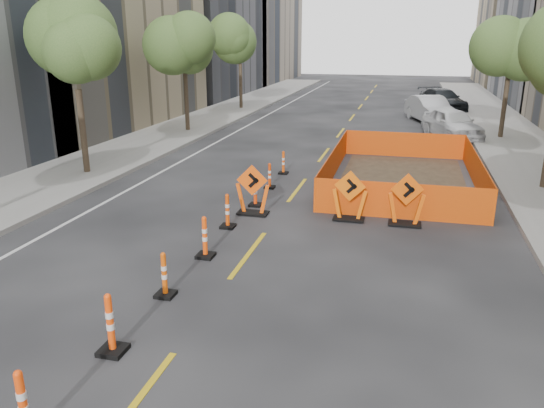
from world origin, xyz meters
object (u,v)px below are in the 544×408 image
(channelizer_4, at_px, (205,237))
(parked_car_mid, at_px, (430,109))
(chevron_sign_left, at_px, (253,190))
(channelizer_8, at_px, (283,162))
(channelizer_5, at_px, (227,211))
(parked_car_far, at_px, (442,100))
(channelizer_1, at_px, (23,406))
(channelizer_3, at_px, (164,275))
(chevron_sign_right, at_px, (407,200))
(channelizer_6, at_px, (255,191))
(channelizer_2, at_px, (110,324))
(parked_car_near, at_px, (452,123))
(channelizer_7, at_px, (270,176))
(chevron_sign_center, at_px, (350,196))

(channelizer_4, xyz_separation_m, parked_car_mid, (5.90, 23.72, 0.28))
(chevron_sign_left, bearing_deg, channelizer_8, 87.21)
(channelizer_4, distance_m, channelizer_5, 2.14)
(channelizer_5, bearing_deg, parked_car_far, 75.62)
(channelizer_1, distance_m, channelizer_5, 8.55)
(channelizer_8, bearing_deg, channelizer_5, -91.08)
(channelizer_3, relative_size, channelizer_4, 0.93)
(channelizer_4, distance_m, parked_car_far, 30.57)
(channelizer_5, height_order, chevron_sign_right, chevron_sign_right)
(channelizer_5, relative_size, channelizer_6, 1.03)
(channelizer_8, height_order, parked_car_far, parked_car_far)
(channelizer_4, xyz_separation_m, chevron_sign_right, (4.72, 3.58, 0.24))
(channelizer_5, bearing_deg, channelizer_4, -85.95)
(channelizer_2, height_order, channelizer_5, channelizer_2)
(channelizer_6, height_order, chevron_sign_right, chevron_sign_right)
(parked_car_near, bearing_deg, parked_car_mid, 78.68)
(channelizer_7, distance_m, parked_car_near, 13.82)
(channelizer_5, height_order, chevron_sign_left, chevron_sign_left)
(channelizer_1, xyz_separation_m, chevron_sign_center, (3.17, 10.04, 0.21))
(channelizer_4, distance_m, channelizer_6, 4.28)
(channelizer_5, relative_size, parked_car_mid, 0.20)
(chevron_sign_left, relative_size, chevron_sign_center, 1.03)
(channelizer_2, height_order, channelizer_7, channelizer_2)
(channelizer_7, bearing_deg, chevron_sign_center, -41.55)
(channelizer_3, bearing_deg, channelizer_5, 91.16)
(channelizer_4, relative_size, chevron_sign_right, 0.68)
(channelizer_6, xyz_separation_m, channelizer_8, (-0.08, 4.27, -0.03))
(channelizer_2, distance_m, parked_car_mid, 28.62)
(chevron_sign_right, height_order, parked_car_near, parked_car_near)
(channelizer_4, xyz_separation_m, parked_car_near, (6.89, 18.37, 0.25))
(channelizer_2, relative_size, channelizer_6, 1.15)
(channelizer_8, relative_size, parked_car_far, 0.17)
(parked_car_mid, bearing_deg, channelizer_5, -125.19)
(chevron_sign_right, bearing_deg, channelizer_2, -134.26)
(channelizer_8, relative_size, chevron_sign_right, 0.59)
(chevron_sign_left, xyz_separation_m, chevron_sign_center, (2.90, 0.18, -0.02))
(channelizer_2, bearing_deg, channelizer_8, 89.95)
(channelizer_7, bearing_deg, channelizer_4, -89.69)
(channelizer_8, height_order, chevron_sign_right, chevron_sign_right)
(chevron_sign_center, bearing_deg, parked_car_mid, 86.08)
(channelizer_2, distance_m, channelizer_6, 8.55)
(channelizer_1, relative_size, channelizer_4, 1.03)
(channelizer_7, xyz_separation_m, chevron_sign_left, (0.24, -2.96, 0.32))
(channelizer_3, bearing_deg, channelizer_6, 88.95)
(chevron_sign_right, xyz_separation_m, parked_car_far, (2.22, 26.19, -0.01))
(channelizer_6, xyz_separation_m, chevron_sign_left, (0.15, -0.83, 0.29))
(channelizer_3, relative_size, channelizer_5, 0.99)
(channelizer_4, height_order, chevron_sign_left, chevron_sign_left)
(channelizer_8, bearing_deg, parked_car_far, 71.83)
(channelizer_8, bearing_deg, channelizer_3, -90.18)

